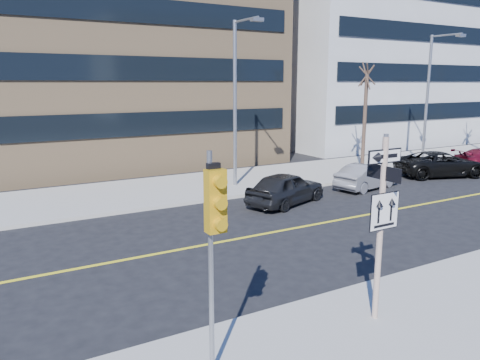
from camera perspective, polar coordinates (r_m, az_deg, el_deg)
ground at (r=12.89m, az=7.92°, el=-12.28°), size 120.00×120.00×0.00m
far_sidewalk at (r=33.44m, az=19.97°, el=2.17°), size 66.00×6.00×0.15m
road_centerline at (r=23.99m, az=25.10°, el=-1.95°), size 40.00×0.14×0.01m
sign_pole at (r=10.32m, az=16.85°, el=-4.45°), size 0.92×0.92×4.06m
traffic_signal at (r=7.70m, az=-3.12°, el=-4.84°), size 0.32×0.45×4.00m
parked_car_a at (r=20.55m, az=5.62°, el=-0.98°), size 3.03×4.54×1.44m
parked_car_b at (r=24.29m, az=15.22°, el=0.43°), size 2.10×4.04×1.27m
parked_car_c at (r=28.98m, az=23.32°, el=1.81°), size 3.93×5.59×1.42m
streetlight_a at (r=22.99m, az=-0.32°, el=10.57°), size 0.55×2.25×8.00m
streetlight_b at (r=32.26m, az=22.25°, el=10.05°), size 0.55×2.25×8.00m
street_tree_west at (r=28.89m, az=15.21°, el=11.94°), size 1.80×1.80×6.35m
building_brick at (r=35.70m, az=-15.20°, el=17.42°), size 18.00×18.00×18.00m
building_grey_mid at (r=45.73m, az=13.93°, el=14.26°), size 20.00×16.00×15.00m
building_grey_far at (r=63.70m, az=26.22°, el=13.07°), size 18.00×18.00×16.00m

